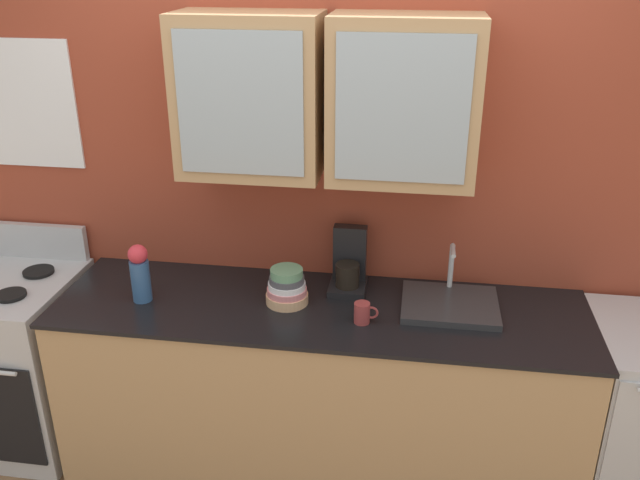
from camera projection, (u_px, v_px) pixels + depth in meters
ground_plane at (320, 462)px, 3.35m from camera, size 10.00×10.00×0.00m
back_wall_unit at (330, 176)px, 3.10m from camera, size 4.05×0.44×2.55m
counter at (320, 389)px, 3.17m from camera, size 2.38×0.68×0.88m
stove_range at (13, 360)px, 3.38m from camera, size 0.68×0.69×1.06m
sink_faucet at (450, 303)px, 2.98m from camera, size 0.42×0.36×0.25m
bowl_stack at (287, 288)px, 3.00m from camera, size 0.19×0.19×0.17m
vase at (140, 273)px, 3.00m from camera, size 0.09×0.09×0.27m
cup_near_sink at (363, 313)px, 2.85m from camera, size 0.10×0.07×0.09m
coffee_maker at (349, 266)px, 3.13m from camera, size 0.17×0.20×0.29m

